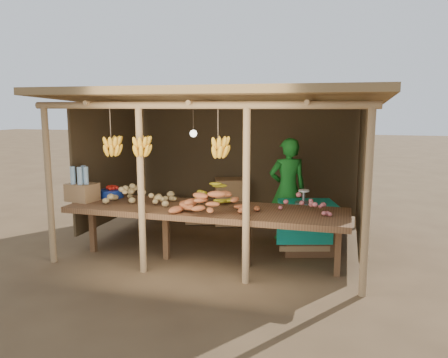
# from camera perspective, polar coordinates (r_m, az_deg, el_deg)

# --- Properties ---
(ground) EXTENTS (60.00, 60.00, 0.00)m
(ground) POSITION_cam_1_polar(r_m,az_deg,el_deg) (7.16, 0.00, -8.32)
(ground) COLOR brown
(ground) RESTS_ON ground
(stall_structure) EXTENTS (4.70, 3.50, 2.43)m
(stall_structure) POSITION_cam_1_polar(r_m,az_deg,el_deg) (6.86, -0.31, 7.27)
(stall_structure) COLOR #A88256
(stall_structure) RESTS_ON ground
(counter) EXTENTS (3.90, 1.05, 0.80)m
(counter) POSITION_cam_1_polar(r_m,az_deg,el_deg) (6.09, -2.42, -4.30)
(counter) COLOR brown
(counter) RESTS_ON ground
(potato_heap) EXTENTS (1.04, 0.78, 0.36)m
(potato_heap) POSITION_cam_1_polar(r_m,az_deg,el_deg) (6.43, -11.02, -1.52)
(potato_heap) COLOR tan
(potato_heap) RESTS_ON counter
(sweet_potato_heap) EXTENTS (1.04, 0.64, 0.36)m
(sweet_potato_heap) POSITION_cam_1_polar(r_m,az_deg,el_deg) (5.71, -1.02, -2.74)
(sweet_potato_heap) COLOR #AA552B
(sweet_potato_heap) RESTS_ON counter
(onion_heap) EXTENTS (0.78, 0.57, 0.35)m
(onion_heap) POSITION_cam_1_polar(r_m,az_deg,el_deg) (5.78, 10.31, -2.77)
(onion_heap) COLOR #B55858
(onion_heap) RESTS_ON counter
(banana_pile) EXTENTS (0.71, 0.58, 0.35)m
(banana_pile) POSITION_cam_1_polar(r_m,az_deg,el_deg) (6.36, -1.17, -1.52)
(banana_pile) COLOR yellow
(banana_pile) RESTS_ON counter
(tomato_basin) EXTENTS (0.35, 0.35, 0.18)m
(tomato_basin) POSITION_cam_1_polar(r_m,az_deg,el_deg) (6.95, -14.41, -1.72)
(tomato_basin) COLOR navy
(tomato_basin) RESTS_ON counter
(bottle_box) EXTENTS (0.46, 0.39, 0.52)m
(bottle_box) POSITION_cam_1_polar(r_m,az_deg,el_deg) (6.79, -18.06, -1.07)
(bottle_box) COLOR #986F44
(bottle_box) RESTS_ON counter
(vendor) EXTENTS (0.72, 0.61, 1.69)m
(vendor) POSITION_cam_1_polar(r_m,az_deg,el_deg) (7.24, 8.30, -1.32)
(vendor) COLOR #1A7923
(vendor) RESTS_ON ground
(tarp_crate) EXTENTS (0.99, 0.91, 0.98)m
(tarp_crate) POSITION_cam_1_polar(r_m,az_deg,el_deg) (6.77, 10.79, -5.98)
(tarp_crate) COLOR brown
(tarp_crate) RESTS_ON ground
(carton_stack) EXTENTS (1.23, 0.57, 0.86)m
(carton_stack) POSITION_cam_1_polar(r_m,az_deg,el_deg) (8.14, -0.57, -3.38)
(carton_stack) COLOR #986F44
(carton_stack) RESTS_ON ground
(burlap_sacks) EXTENTS (0.82, 0.43, 0.58)m
(burlap_sacks) POSITION_cam_1_polar(r_m,az_deg,el_deg) (8.60, -7.35, -3.61)
(burlap_sacks) COLOR #4C3B23
(burlap_sacks) RESTS_ON ground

